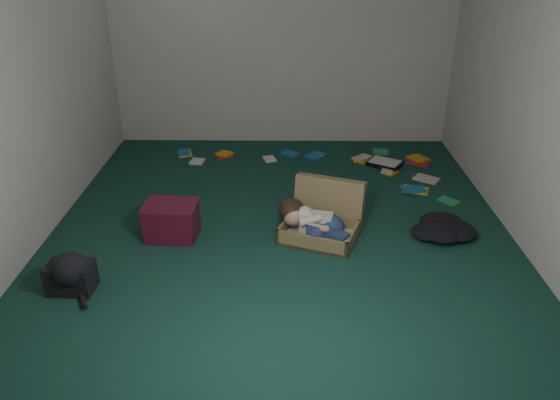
{
  "coord_description": "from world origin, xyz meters",
  "views": [
    {
      "loc": [
        0.05,
        -4.23,
        2.36
      ],
      "look_at": [
        0.0,
        -0.15,
        0.35
      ],
      "focal_mm": 35.0,
      "sensor_mm": 36.0,
      "label": 1
    }
  ],
  "objects": [
    {
      "name": "backpack",
      "position": [
        -1.51,
        -0.95,
        0.12
      ],
      "size": [
        0.42,
        0.34,
        0.24
      ],
      "primitive_type": null,
      "rotation": [
        0.0,
        0.0,
        -0.06
      ],
      "color": "black",
      "rests_on": "floor"
    },
    {
      "name": "wall_back",
      "position": [
        0.0,
        2.25,
        1.3
      ],
      "size": [
        4.5,
        0.0,
        4.5
      ],
      "primitive_type": "plane",
      "rotation": [
        1.57,
        0.0,
        0.0
      ],
      "color": "silver",
      "rests_on": "ground"
    },
    {
      "name": "suitcase",
      "position": [
        0.37,
        -0.08,
        0.14
      ],
      "size": [
        0.79,
        0.78,
        0.45
      ],
      "rotation": [
        0.0,
        0.0,
        -0.35
      ],
      "color": "olive",
      "rests_on": "floor"
    },
    {
      "name": "floor",
      "position": [
        0.0,
        0.0,
        0.0
      ],
      "size": [
        4.5,
        4.5,
        0.0
      ],
      "primitive_type": "plane",
      "color": "#153E33",
      "rests_on": "ground"
    },
    {
      "name": "wall_front",
      "position": [
        0.0,
        -2.25,
        1.3
      ],
      "size": [
        4.5,
        0.0,
        4.5
      ],
      "primitive_type": "plane",
      "rotation": [
        -1.57,
        0.0,
        0.0
      ],
      "color": "silver",
      "rests_on": "ground"
    },
    {
      "name": "wall_left",
      "position": [
        -2.0,
        0.0,
        1.3
      ],
      "size": [
        0.0,
        4.5,
        4.5
      ],
      "primitive_type": "plane",
      "rotation": [
        1.57,
        0.0,
        1.57
      ],
      "color": "silver",
      "rests_on": "ground"
    },
    {
      "name": "book_scatter",
      "position": [
        0.61,
        1.45,
        0.01
      ],
      "size": [
        3.0,
        1.51,
        0.02
      ],
      "color": "gold",
      "rests_on": "floor"
    },
    {
      "name": "person",
      "position": [
        0.28,
        -0.21,
        0.18
      ],
      "size": [
        0.61,
        0.48,
        0.28
      ],
      "rotation": [
        0.0,
        0.0,
        -0.35
      ],
      "color": "silver",
      "rests_on": "suitcase"
    },
    {
      "name": "wall_right",
      "position": [
        2.0,
        0.0,
        1.3
      ],
      "size": [
        0.0,
        4.5,
        4.5
      ],
      "primitive_type": "plane",
      "rotation": [
        1.57,
        0.0,
        -1.57
      ],
      "color": "silver",
      "rests_on": "ground"
    },
    {
      "name": "maroon_bin",
      "position": [
        -0.92,
        -0.16,
        0.15
      ],
      "size": [
        0.47,
        0.38,
        0.31
      ],
      "rotation": [
        0.0,
        0.0,
        -0.06
      ],
      "color": "#561127",
      "rests_on": "floor"
    },
    {
      "name": "clothing_pile",
      "position": [
        1.36,
        -0.08,
        0.07
      ],
      "size": [
        0.54,
        0.49,
        0.14
      ],
      "primitive_type": null,
      "rotation": [
        0.0,
        0.0,
        -0.4
      ],
      "color": "black",
      "rests_on": "floor"
    },
    {
      "name": "paper_tray",
      "position": [
        1.16,
        1.46,
        0.02
      ],
      "size": [
        0.44,
        0.41,
        0.05
      ],
      "rotation": [
        0.0,
        0.0,
        -0.55
      ],
      "color": "black",
      "rests_on": "floor"
    }
  ]
}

